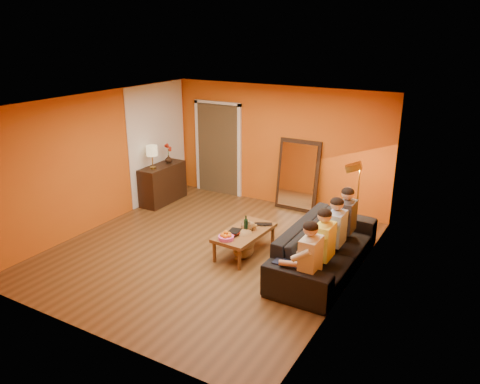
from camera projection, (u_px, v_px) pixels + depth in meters
The scene contains 27 objects.
room_shell at pixel (219, 175), 8.14m from camera, with size 5.00×5.50×2.60m.
white_accent at pixel (158, 142), 10.43m from camera, with size 0.02×1.90×2.58m, color white.
doorway_recess at pixel (221, 148), 10.94m from camera, with size 1.06×0.30×2.10m, color #3F2D19.
door_jamb_left at pixel (198, 146), 11.11m from camera, with size 0.08×0.06×2.20m, color white.
door_jamb_right at pixel (239, 152), 10.57m from camera, with size 0.08×0.06×2.20m, color white.
door_header at pixel (217, 103), 10.49m from camera, with size 1.22×0.06×0.08m, color white.
mirror_frame at pixel (298, 175), 9.91m from camera, with size 0.92×0.06×1.52m, color black.
mirror_glass at pixel (297, 176), 9.88m from camera, with size 0.78×0.02×1.36m, color white.
sideboard at pixel (163, 184), 10.45m from camera, with size 0.44×1.18×0.85m, color black.
table_lamp at pixel (152, 157), 9.97m from camera, with size 0.24×0.24×0.51m, color beige, non-canonical shape.
sofa at pixel (325, 248), 7.51m from camera, with size 1.02×2.60×0.76m, color black.
coffee_table at pixel (245, 242), 8.10m from camera, with size 0.62×1.22×0.42m, color brown, non-canonical shape.
floor_lamp at pixel (357, 203), 8.46m from camera, with size 0.30×0.24×1.44m, color #AC8732, non-canonical shape.
dog at pixel (245, 239), 7.97m from camera, with size 0.34×0.53×0.63m, color olive, non-canonical shape.
person_far_left at pixel (310, 262), 6.56m from camera, with size 0.70×0.44×1.22m, color beige, non-canonical shape.
person_mid_left at pixel (324, 247), 7.01m from camera, with size 0.70×0.44×1.22m, color #F1EB50, non-canonical shape.
person_mid_right at pixel (336, 234), 7.46m from camera, with size 0.70×0.44×1.22m, color #97B5EA, non-canonical shape.
person_far_right at pixel (347, 222), 7.91m from camera, with size 0.70×0.44×1.22m, color #323136, non-canonical shape.
fruit_bowl at pixel (226, 235), 7.68m from camera, with size 0.26×0.26×0.16m, color #E551AE, non-canonical shape.
wine_bottle at pixel (246, 224), 7.91m from camera, with size 0.07×0.07×0.31m, color black.
tumbler at pixel (254, 227), 8.06m from camera, with size 0.10×0.10×0.09m, color #B27F3F.
laptop at pixel (263, 225), 8.23m from camera, with size 0.31×0.20×0.02m, color black.
book_lower at pixel (230, 232), 7.95m from camera, with size 0.18×0.24×0.02m, color black.
book_mid at pixel (231, 231), 7.94m from camera, with size 0.19×0.26×0.02m, color #A02312.
book_upper at pixel (229, 230), 7.92m from camera, with size 0.18×0.24×0.02m, color black.
vase at pixel (169, 159), 10.48m from camera, with size 0.17×0.17×0.17m, color black.
flowers at pixel (168, 148), 10.39m from camera, with size 0.17×0.17×0.45m, color #A02312, non-canonical shape.
Camera 1 is at (4.18, -6.20, 3.72)m, focal length 35.00 mm.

